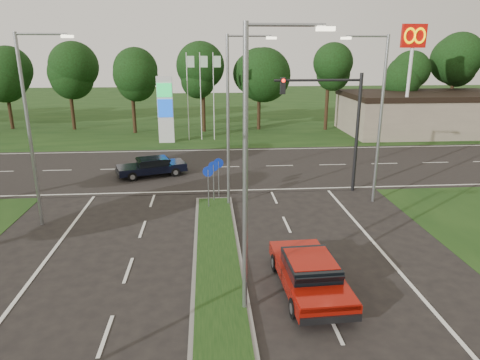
{
  "coord_description": "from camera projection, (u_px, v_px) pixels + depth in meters",
  "views": [
    {
      "loc": [
        -0.32,
        -6.21,
        8.26
      ],
      "look_at": [
        1.24,
        13.53,
        2.2
      ],
      "focal_mm": 32.0,
      "sensor_mm": 36.0,
      "label": 1
    }
  ],
  "objects": [
    {
      "name": "verge_far",
      "position": [
        208.0,
        110.0,
        60.79
      ],
      "size": [
        160.0,
        50.0,
        0.02
      ],
      "primitive_type": "cube",
      "color": "#163311",
      "rests_on": "ground"
    },
    {
      "name": "cross_road",
      "position": [
        212.0,
        167.0,
        31.24
      ],
      "size": [
        160.0,
        12.0,
        0.02
      ],
      "primitive_type": "cube",
      "color": "black",
      "rests_on": "ground"
    },
    {
      "name": "median_kerb",
      "position": [
        223.0,
        350.0,
        12.15
      ],
      "size": [
        2.0,
        26.0,
        0.12
      ],
      "primitive_type": "cube",
      "color": "slate",
      "rests_on": "ground"
    },
    {
      "name": "commercial_building",
      "position": [
        425.0,
        113.0,
        43.74
      ],
      "size": [
        16.0,
        9.0,
        4.0
      ],
      "primitive_type": "cube",
      "color": "gray",
      "rests_on": "ground"
    },
    {
      "name": "streetlight_median_near",
      "position": [
        252.0,
        161.0,
        12.67
      ],
      "size": [
        2.53,
        0.22,
        9.0
      ],
      "color": "gray",
      "rests_on": "ground"
    },
    {
      "name": "streetlight_median_far",
      "position": [
        232.0,
        113.0,
        22.2
      ],
      "size": [
        2.53,
        0.22,
        9.0
      ],
      "color": "gray",
      "rests_on": "ground"
    },
    {
      "name": "streetlight_left_far",
      "position": [
        32.0,
        122.0,
        19.59
      ],
      "size": [
        2.53,
        0.22,
        9.0
      ],
      "color": "gray",
      "rests_on": "ground"
    },
    {
      "name": "streetlight_right_far",
      "position": [
        378.0,
        112.0,
        22.79
      ],
      "size": [
        2.53,
        0.22,
        9.0
      ],
      "rotation": [
        0.0,
        0.0,
        3.14
      ],
      "color": "gray",
      "rests_on": "ground"
    },
    {
      "name": "traffic_signal",
      "position": [
        336.0,
        115.0,
        24.69
      ],
      "size": [
        5.1,
        0.42,
        7.0
      ],
      "color": "black",
      "rests_on": "ground"
    },
    {
      "name": "median_signs",
      "position": [
        214.0,
        174.0,
        23.49
      ],
      "size": [
        1.16,
        1.76,
        2.38
      ],
      "color": "gray",
      "rests_on": "ground"
    },
    {
      "name": "gas_pylon",
      "position": [
        168.0,
        108.0,
        38.64
      ],
      "size": [
        5.8,
        1.26,
        8.0
      ],
      "color": "silver",
      "rests_on": "ground"
    },
    {
      "name": "mcdonalds_sign",
      "position": [
        412.0,
        53.0,
        37.85
      ],
      "size": [
        2.2,
        0.47,
        10.4
      ],
      "color": "silver",
      "rests_on": "ground"
    },
    {
      "name": "treeline_far",
      "position": [
        209.0,
        64.0,
        44.43
      ],
      "size": [
        6.0,
        6.0,
        9.9
      ],
      "color": "black",
      "rests_on": "ground"
    },
    {
      "name": "red_sedan",
      "position": [
        309.0,
        273.0,
        15.08
      ],
      "size": [
        2.18,
        4.88,
        1.32
      ],
      "rotation": [
        0.0,
        0.0,
        0.04
      ],
      "color": "#941008",
      "rests_on": "ground"
    },
    {
      "name": "navy_sedan",
      "position": [
        152.0,
        166.0,
        29.0
      ],
      "size": [
        4.83,
        3.12,
        1.23
      ],
      "rotation": [
        0.0,
        0.0,
        1.88
      ],
      "color": "black",
      "rests_on": "ground"
    }
  ]
}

